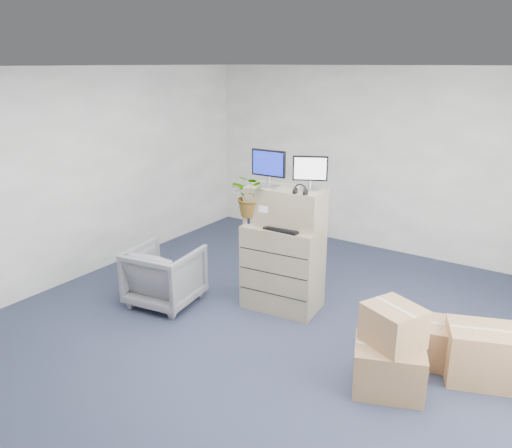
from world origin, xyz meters
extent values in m
plane|color=#232A40|center=(0.00, 0.00, 0.00)|extent=(7.00, 7.00, 0.00)
cube|color=#B6B5AD|center=(0.00, 3.51, 1.40)|extent=(6.00, 0.02, 2.80)
cube|color=gray|center=(-0.21, 0.89, 0.52)|extent=(0.94, 0.63, 1.03)
cube|color=gray|center=(-0.21, 0.94, 1.26)|extent=(0.93, 0.53, 0.44)
cube|color=#99999E|center=(-0.42, 0.89, 1.48)|extent=(0.23, 0.17, 0.02)
cylinder|color=#99999E|center=(-0.42, 0.89, 1.54)|extent=(0.04, 0.04, 0.10)
cube|color=black|center=(-0.42, 0.89, 1.75)|extent=(0.43, 0.05, 0.31)
cube|color=navy|center=(-0.42, 0.87, 1.75)|extent=(0.39, 0.02, 0.26)
cube|color=#99999E|center=(0.06, 1.00, 1.48)|extent=(0.25, 0.22, 0.01)
cylinder|color=#99999E|center=(0.06, 1.00, 1.54)|extent=(0.03, 0.03, 0.09)
cube|color=black|center=(0.06, 1.00, 1.72)|extent=(0.36, 0.20, 0.28)
cube|color=silver|center=(0.06, 0.98, 1.72)|extent=(0.32, 0.16, 0.24)
torus|color=black|center=(0.06, 0.78, 1.52)|extent=(0.15, 0.03, 0.15)
cube|color=black|center=(-0.13, 0.74, 1.05)|extent=(0.42, 0.18, 0.02)
ellipsoid|color=silver|center=(0.12, 0.85, 1.05)|extent=(0.11, 0.08, 0.03)
cylinder|color=gray|center=(-0.11, 0.98, 1.17)|extent=(0.07, 0.07, 0.26)
cube|color=silver|center=(-0.30, 0.91, 1.04)|extent=(0.07, 0.06, 0.02)
cube|color=black|center=(-0.30, 0.91, 1.11)|extent=(0.07, 0.05, 0.12)
cube|color=black|center=(0.09, 1.02, 1.06)|extent=(0.20, 0.16, 0.06)
cube|color=#3A88C7|center=(0.08, 1.04, 1.14)|extent=(0.24, 0.13, 0.09)
cylinder|color=#9DB693|center=(-0.56, 0.76, 1.04)|extent=(0.20, 0.20, 0.02)
cylinder|color=black|center=(-0.56, 0.76, 1.11)|extent=(0.17, 0.17, 0.13)
imported|color=#174F16|center=(-0.56, 0.76, 1.32)|extent=(0.52, 0.57, 0.39)
imported|color=slate|center=(-1.45, 0.18, 0.40)|extent=(0.87, 0.83, 0.80)
cube|color=#956B48|center=(1.52, 0.69, 0.21)|extent=(0.70, 0.59, 0.42)
cube|color=#956B48|center=(1.42, 0.03, 0.22)|extent=(0.75, 0.69, 0.44)
cube|color=#956B48|center=(1.42, 0.08, 0.62)|extent=(0.60, 0.57, 0.36)
cube|color=#956B48|center=(2.14, 0.68, 0.26)|extent=(0.86, 0.70, 0.53)
camera|label=1|loc=(2.59, -3.84, 2.84)|focal=35.00mm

